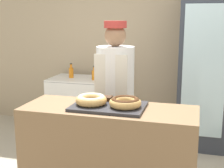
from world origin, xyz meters
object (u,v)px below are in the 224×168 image
serving_tray (109,106)px  beverage_fridge (203,71)px  brownie_back_left (107,98)px  bottle_orange (71,72)px  donut_light_glaze (91,99)px  chest_freezer (82,105)px  bottle_orange_b (94,75)px  donut_chocolate_glaze (125,102)px  brownie_back_right (120,99)px  baker_person (115,98)px

serving_tray → beverage_fridge: (0.76, 1.73, 0.05)m
brownie_back_left → beverage_fridge: (0.83, 1.58, 0.02)m
serving_tray → bottle_orange: size_ratio=2.85×
beverage_fridge → donut_light_glaze: bearing=-117.5°
donut_light_glaze → chest_freezer: bearing=113.8°
bottle_orange_b → chest_freezer: bearing=164.7°
serving_tray → chest_freezer: size_ratio=0.67×
donut_chocolate_glaze → brownie_back_right: bearing=116.3°
donut_chocolate_glaze → beverage_fridge: bearing=70.5°
serving_tray → bottle_orange_b: (-0.69, 1.67, -0.06)m
baker_person → beverage_fridge: (0.87, 1.12, 0.13)m
chest_freezer → beverage_fridge: bearing=-0.2°
donut_chocolate_glaze → bottle_orange: size_ratio=1.25×
brownie_back_right → bottle_orange: size_ratio=0.44×
donut_chocolate_glaze → bottle_orange_b: size_ratio=1.34×
beverage_fridge → bottle_orange_b: (-1.46, -0.06, -0.11)m
donut_chocolate_glaze → brownie_back_left: donut_chocolate_glaze is taller
serving_tray → brownie_back_left: bearing=113.2°
beverage_fridge → bottle_orange: 1.84m
donut_light_glaze → beverage_fridge: beverage_fridge is taller
donut_chocolate_glaze → bottle_orange_b: bearing=116.3°
donut_chocolate_glaze → beverage_fridge: 1.85m
serving_tray → chest_freezer: serving_tray is taller
baker_person → bottle_orange: bearing=130.5°
baker_person → bottle_orange: baker_person is taller
brownie_back_left → baker_person: baker_person is taller
donut_light_glaze → baker_person: baker_person is taller
brownie_back_left → chest_freezer: size_ratio=0.10×
chest_freezer → serving_tray: bearing=-62.1°
baker_person → bottle_orange: size_ratio=7.82×
donut_chocolate_glaze → brownie_back_left: (-0.21, 0.17, -0.03)m
bottle_orange → brownie_back_right: bearing=-54.5°
donut_chocolate_glaze → serving_tray: bearing=171.0°
brownie_back_right → donut_light_glaze: bearing=-141.0°
serving_tray → baker_person: baker_person is taller
chest_freezer → bottle_orange_b: 0.53m
donut_light_glaze → beverage_fridge: bearing=62.5°
brownie_back_right → baker_person: bearing=110.3°
serving_tray → chest_freezer: (-0.92, 1.73, -0.53)m
donut_light_glaze → serving_tray: bearing=9.0°
serving_tray → donut_chocolate_glaze: size_ratio=2.29×
donut_light_glaze → baker_person: 0.65m
brownie_back_right → beverage_fridge: size_ratio=0.05×
serving_tray → brownie_back_left: size_ratio=6.53×
serving_tray → donut_light_glaze: 0.16m
brownie_back_right → baker_person: size_ratio=0.06×
serving_tray → brownie_back_right: brownie_back_right is taller
brownie_back_right → beverage_fridge: 1.73m
brownie_back_left → bottle_orange: bottle_orange is taller
baker_person → bottle_orange_b: 1.21m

